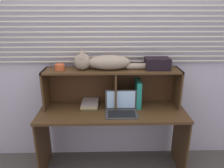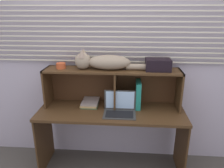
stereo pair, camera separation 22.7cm
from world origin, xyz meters
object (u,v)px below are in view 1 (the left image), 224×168
cat (103,62)px  book_stack (90,104)px  storage_box (157,64)px  small_basket (60,67)px  binder_upright (138,93)px  laptop (121,108)px

cat → book_stack: (-0.16, 0.00, -0.50)m
storage_box → cat: bearing=-180.0°
small_basket → storage_box: storage_box is taller
binder_upright → book_stack: size_ratio=1.22×
binder_upright → storage_box: storage_box is taller
cat → laptop: cat is taller
laptop → book_stack: bearing=153.2°
binder_upright → book_stack: 0.58m
binder_upright → book_stack: (-0.56, 0.00, -0.13)m
cat → book_stack: 0.53m
book_stack → storage_box: 0.90m
binder_upright → storage_box: size_ratio=1.16×
small_basket → storage_box: 1.08m
small_basket → binder_upright: bearing=0.0°
storage_box → book_stack: bearing=179.7°
laptop → cat: bearing=137.6°
cat → storage_box: 0.60m
laptop → small_basket: size_ratio=3.31×
cat → storage_box: cat is taller
cat → laptop: (0.19, -0.18, -0.48)m
binder_upright → small_basket: 0.94m
binder_upright → laptop: bearing=-138.9°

